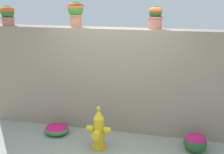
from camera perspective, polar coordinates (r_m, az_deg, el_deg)
stone_wall at (r=5.82m, az=0.78°, el=-0.56°), size 5.33×0.42×2.09m
potted_plant_0 at (r=6.45m, az=-20.05°, el=11.73°), size 0.29×0.29×0.41m
potted_plant_1 at (r=5.81m, az=-7.26°, el=12.93°), size 0.32×0.32×0.50m
potted_plant_2 at (r=5.48m, az=8.63°, el=11.86°), size 0.29×0.29×0.42m
fire_hydrant at (r=5.27m, az=-2.67°, el=-10.43°), size 0.45×0.36×0.80m
flower_bush_left at (r=5.45m, az=16.22°, el=-12.24°), size 0.41×0.37×0.35m
flower_bush_right at (r=5.97m, az=-10.93°, el=-10.10°), size 0.50×0.45×0.21m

